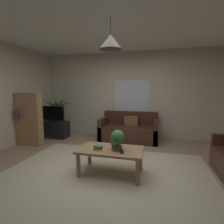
% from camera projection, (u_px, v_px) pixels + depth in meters
% --- Properties ---
extents(floor, '(5.62, 4.98, 0.02)m').
position_uv_depth(floor, '(108.00, 171.00, 3.18)').
color(floor, '#9E8466').
rests_on(floor, ground).
extents(rug, '(3.65, 2.74, 0.01)m').
position_uv_depth(rug, '(105.00, 175.00, 2.99)').
color(rug, beige).
rests_on(rug, ground).
extents(wall_back, '(5.74, 0.06, 2.64)m').
position_uv_depth(wall_back, '(130.00, 95.00, 5.43)').
color(wall_back, beige).
rests_on(wall_back, ground).
extents(ceiling, '(5.62, 4.98, 0.02)m').
position_uv_depth(ceiling, '(107.00, 18.00, 2.84)').
color(ceiling, white).
extents(window_pane, '(1.07, 0.01, 1.07)m').
position_uv_depth(window_pane, '(131.00, 97.00, 5.39)').
color(window_pane, white).
extents(couch_under_window, '(1.66, 0.82, 0.82)m').
position_uv_depth(couch_under_window, '(129.00, 131.00, 5.06)').
color(couch_under_window, '#47281E').
rests_on(couch_under_window, ground).
extents(coffee_table, '(1.12, 0.63, 0.46)m').
position_uv_depth(coffee_table, '(111.00, 153.00, 3.00)').
color(coffee_table, '#A87F56').
rests_on(coffee_table, ground).
extents(book_on_table_0, '(0.14, 0.13, 0.02)m').
position_uv_depth(book_on_table_0, '(98.00, 149.00, 2.95)').
color(book_on_table_0, gold).
rests_on(book_on_table_0, coffee_table).
extents(book_on_table_1, '(0.17, 0.14, 0.02)m').
position_uv_depth(book_on_table_1, '(98.00, 148.00, 2.96)').
color(book_on_table_1, '#387247').
rests_on(book_on_table_1, coffee_table).
extents(book_on_table_2, '(0.16, 0.12, 0.03)m').
position_uv_depth(book_on_table_2, '(98.00, 146.00, 2.95)').
color(book_on_table_2, '#387247').
rests_on(book_on_table_2, coffee_table).
extents(remote_on_table_0, '(0.09, 0.17, 0.02)m').
position_uv_depth(remote_on_table_0, '(122.00, 151.00, 2.83)').
color(remote_on_table_0, black).
rests_on(remote_on_table_0, coffee_table).
extents(potted_plant_on_table, '(0.24, 0.23, 0.35)m').
position_uv_depth(potted_plant_on_table, '(117.00, 140.00, 2.91)').
color(potted_plant_on_table, brown).
rests_on(potted_plant_on_table, coffee_table).
extents(tv_stand, '(0.90, 0.44, 0.50)m').
position_uv_depth(tv_stand, '(54.00, 129.00, 5.38)').
color(tv_stand, black).
rests_on(tv_stand, ground).
extents(tv, '(0.77, 0.16, 0.48)m').
position_uv_depth(tv, '(53.00, 114.00, 5.29)').
color(tv, black).
rests_on(tv, tv_stand).
extents(potted_palm_corner, '(0.94, 0.70, 1.26)m').
position_uv_depth(potted_palm_corner, '(58.00, 118.00, 5.83)').
color(potted_palm_corner, '#B77051').
rests_on(potted_palm_corner, ground).
extents(bookshelf_corner, '(0.70, 0.31, 1.40)m').
position_uv_depth(bookshelf_corner, '(29.00, 119.00, 4.57)').
color(bookshelf_corner, '#A87F56').
rests_on(bookshelf_corner, ground).
extents(pendant_lamp, '(0.37, 0.37, 0.51)m').
position_uv_depth(pendant_lamp, '(111.00, 42.00, 2.76)').
color(pendant_lamp, black).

